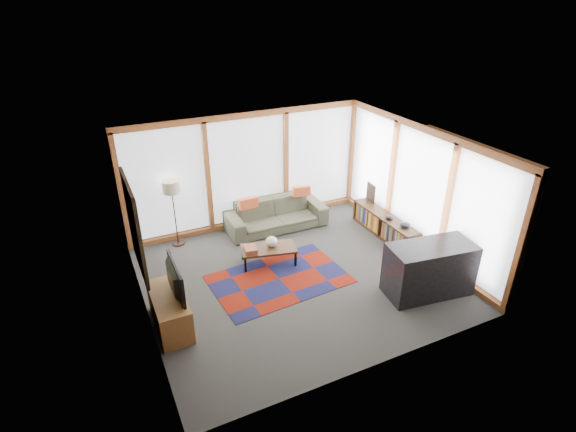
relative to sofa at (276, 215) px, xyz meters
name	(u,v)px	position (x,y,z in m)	size (l,w,h in m)	color
ground	(297,276)	(-0.44, -1.95, -0.33)	(5.50, 5.50, 0.00)	#2E2E2C
room_envelope	(308,187)	(0.05, -1.39, 1.21)	(5.52, 5.02, 2.62)	#433B2F
rug	(279,279)	(-0.79, -1.89, -0.32)	(2.47, 1.59, 0.01)	#671308
sofa	(276,215)	(0.00, 0.00, 0.00)	(2.25, 0.88, 0.66)	#40402F
pillow_left	(248,203)	(-0.66, -0.05, 0.44)	(0.42, 0.13, 0.23)	#DA562C
pillow_right	(301,191)	(0.65, 0.03, 0.44)	(0.41, 0.12, 0.22)	#DA562C
floor_lamp	(175,213)	(-2.19, 0.22, 0.40)	(0.37, 0.37, 1.46)	#322117
coffee_table	(269,255)	(-0.74, -1.29, -0.15)	(1.06, 0.53, 0.35)	black
book_stack	(250,249)	(-1.11, -1.28, 0.07)	(0.23, 0.29, 0.10)	brown
vase	(272,242)	(-0.66, -1.27, 0.13)	(0.24, 0.24, 0.20)	silver
bookshelf	(385,226)	(1.99, -1.37, -0.08)	(0.36, 1.96, 0.49)	black
bowl_a	(405,225)	(2.03, -1.96, 0.22)	(0.22, 0.22, 0.11)	black
bowl_b	(389,217)	(1.96, -1.53, 0.20)	(0.17, 0.17, 0.09)	black
shelf_picture	(371,193)	(2.12, -0.60, 0.37)	(0.04, 0.32, 0.42)	black
tv_console	(170,311)	(-2.90, -2.32, -0.03)	(0.49, 1.17, 0.59)	brown
television	(170,280)	(-2.82, -2.30, 0.53)	(0.94, 0.12, 0.54)	black
bar_counter	(429,269)	(1.44, -3.37, 0.15)	(1.50, 0.70, 0.95)	black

